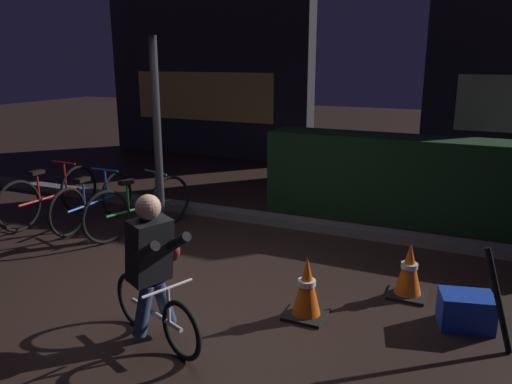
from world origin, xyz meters
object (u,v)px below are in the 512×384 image
Objects in this scene: parked_bike_leftmost at (50,196)px; cyclist at (154,268)px; parked_bike_left_mid at (93,202)px; traffic_cone_near at (307,288)px; blue_crate at (466,311)px; parked_bike_center_left at (140,207)px; street_post at (158,139)px; closed_umbrella at (498,300)px; traffic_cone_far at (409,271)px.

parked_bike_leftmost is 3.79m from cyclist.
traffic_cone_near is (3.51, -1.19, -0.07)m from parked_bike_left_mid.
parked_bike_leftmost reaches higher than blue_crate.
street_post is at bearing -55.96° from parked_bike_center_left.
parked_bike_leftmost is (-1.75, -0.19, -0.90)m from street_post.
cyclist is at bearing -118.60° from parked_bike_leftmost.
parked_bike_leftmost reaches higher than parked_bike_center_left.
parked_bike_center_left is at bearing 7.08° from closed_umbrella.
parked_bike_center_left is 3.04× the size of traffic_cone_far.
parked_bike_left_mid is 5.15m from closed_umbrella.
parked_bike_left_mid is at bearing 161.18° from traffic_cone_near.
street_post is 4.61× the size of traffic_cone_far.
parked_bike_leftmost reaches higher than parked_bike_left_mid.
traffic_cone_near reaches higher than traffic_cone_far.
closed_umbrella is at bearing -96.48° from parked_bike_leftmost.
cyclist is at bearing -136.66° from traffic_cone_far.
street_post is at bearing 171.18° from traffic_cone_far.
traffic_cone_near reaches higher than blue_crate.
parked_bike_center_left reaches higher than traffic_cone_near.
traffic_cone_far is at bearing 143.58° from blue_crate.
traffic_cone_near is at bearing -101.76° from parked_bike_leftmost.
blue_crate is 0.52× the size of closed_umbrella.
street_post is 1.40m from parked_bike_left_mid.
blue_crate is at bearing 16.96° from traffic_cone_near.
parked_bike_leftmost is 3.07× the size of traffic_cone_near.
cyclist is (3.22, -1.98, 0.26)m from parked_bike_leftmost.
closed_umbrella reaches higher than parked_bike_center_left.
cyclist reaches higher than blue_crate.
street_post reaches higher than cyclist.
traffic_cone_near is 0.46× the size of cyclist.
closed_umbrella is at bearing -101.98° from parked_bike_left_mid.
cyclist reaches higher than parked_bike_leftmost.
parked_bike_leftmost is 4.99m from traffic_cone_far.
parked_bike_left_mid is 3.70× the size of blue_crate.
cyclist is 1.47× the size of closed_umbrella.
parked_bike_center_left reaches higher than traffic_cone_far.
parked_bike_left_mid is 3.70m from traffic_cone_near.
parked_bike_left_mid is (-1.05, -0.11, -0.92)m from street_post.
parked_bike_left_mid is at bearing 174.71° from traffic_cone_far.
traffic_cone_far is (0.77, 0.80, -0.01)m from traffic_cone_near.
blue_crate is (0.54, -0.40, -0.11)m from traffic_cone_far.
parked_bike_leftmost is 5.57m from blue_crate.
street_post reaches higher than blue_crate.
parked_bike_left_mid is (0.71, 0.08, -0.02)m from parked_bike_leftmost.
blue_crate is at bearing -85.27° from parked_bike_center_left.
blue_crate is (4.04, -0.81, -0.21)m from parked_bike_center_left.
traffic_cone_near is at bearing -133.99° from traffic_cone_far.
street_post is 2.69m from cyclist.
street_post is 1.55× the size of parked_bike_left_mid.
parked_bike_center_left is 2.91× the size of traffic_cone_near.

